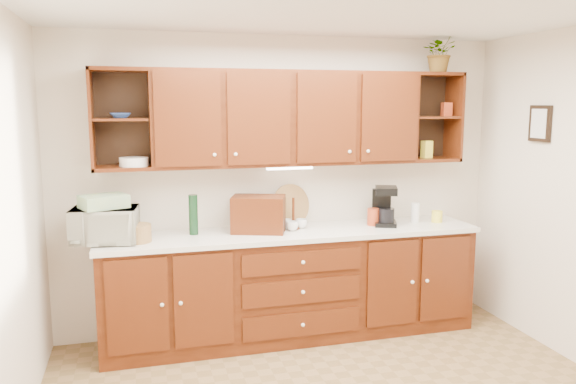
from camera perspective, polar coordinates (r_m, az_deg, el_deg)
back_wall at (r=5.03m, az=-0.49°, el=0.81°), size 4.00×0.00×4.00m
base_cabinets at (r=4.94m, az=0.42°, el=-9.49°), size 3.20×0.60×0.90m
countertop at (r=4.80m, az=0.46°, el=-4.19°), size 3.24×0.64×0.04m
upper_cabinets at (r=4.82m, az=0.10°, el=7.53°), size 3.20×0.33×0.80m
undercabinet_light at (r=4.80m, az=0.16°, el=2.47°), size 0.40×0.05×0.02m
framed_picture at (r=5.12m, az=24.24°, el=6.36°), size 0.03×0.24×0.30m
wicker_basket at (r=4.56m, az=-15.10°, el=-4.06°), size 0.28×0.28×0.14m
microwave at (r=4.59m, az=-18.10°, el=-3.23°), size 0.53×0.40×0.27m
towel_stack at (r=4.56m, az=-18.22°, el=-0.92°), size 0.40×0.36×0.10m
wine_bottle at (r=4.70m, az=-9.59°, el=-2.28°), size 0.09×0.09×0.33m
woven_tray at (r=5.02m, az=0.31°, el=-3.28°), size 0.38×0.20×0.37m
bread_box at (r=4.73m, az=-3.02°, el=-2.26°), size 0.50×0.40×0.31m
mug_tree at (r=4.86m, az=0.55°, el=-3.27°), size 0.23×0.24×0.27m
canister_red at (r=5.06m, az=8.64°, el=-2.51°), size 0.12×0.12×0.15m
canister_white at (r=5.26m, az=12.80°, el=-2.05°), size 0.10×0.10×0.18m
canister_yellow at (r=5.31m, az=14.89°, el=-2.42°), size 0.12×0.12×0.10m
coffee_maker at (r=5.07m, az=9.80°, el=-1.46°), size 0.26×0.30×0.35m
bowl_stack at (r=4.64m, az=-16.68°, el=7.45°), size 0.19×0.19×0.04m
plate_stack at (r=4.64m, az=-15.38°, el=2.98°), size 0.25×0.25×0.07m
pantry_box_yellow at (r=5.33m, az=13.91°, el=4.23°), size 0.10×0.08×0.16m
pantry_box_red at (r=5.40m, az=15.81°, el=8.08°), size 0.09×0.08×0.12m
potted_plant at (r=5.33m, az=15.12°, el=13.52°), size 0.39×0.36×0.35m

